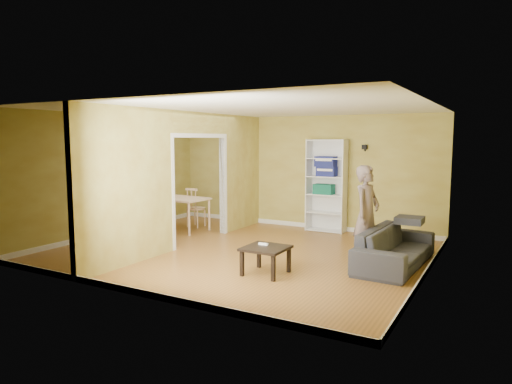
# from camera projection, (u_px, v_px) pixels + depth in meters

# --- Properties ---
(room_shell) EXTENTS (6.50, 6.50, 6.50)m
(room_shell) POSITION_uv_depth(u_px,v_px,m) (241.00, 182.00, 8.30)
(room_shell) COLOR #915E29
(room_shell) RESTS_ON ground
(partition) EXTENTS (0.22, 5.50, 2.60)m
(partition) POSITION_uv_depth(u_px,v_px,m) (188.00, 179.00, 8.88)
(partition) COLOR tan
(partition) RESTS_ON ground
(wall_speaker) EXTENTS (0.10, 0.10, 0.10)m
(wall_speaker) POSITION_uv_depth(u_px,v_px,m) (365.00, 147.00, 9.84)
(wall_speaker) COLOR black
(wall_speaker) RESTS_ON room_shell
(sofa) EXTENTS (2.17, 1.03, 0.81)m
(sofa) POSITION_uv_depth(u_px,v_px,m) (395.00, 242.00, 7.45)
(sofa) COLOR black
(sofa) RESTS_ON ground
(person) EXTENTS (0.79, 0.67, 1.92)m
(person) POSITION_uv_depth(u_px,v_px,m) (367.00, 206.00, 7.65)
(person) COLOR slate
(person) RESTS_ON ground
(bookshelf) EXTENTS (0.87, 0.38, 2.07)m
(bookshelf) POSITION_uv_depth(u_px,v_px,m) (327.00, 185.00, 10.26)
(bookshelf) COLOR white
(bookshelf) RESTS_ON ground
(paper_box_teal) EXTENTS (0.43, 0.28, 0.22)m
(paper_box_teal) POSITION_uv_depth(u_px,v_px,m) (324.00, 189.00, 10.25)
(paper_box_teal) COLOR #0F696C
(paper_box_teal) RESTS_ON bookshelf
(paper_box_navy_b) EXTENTS (0.42, 0.27, 0.22)m
(paper_box_navy_b) POSITION_uv_depth(u_px,v_px,m) (327.00, 171.00, 10.18)
(paper_box_navy_b) COLOR navy
(paper_box_navy_b) RESTS_ON bookshelf
(paper_box_navy_c) EXTENTS (0.44, 0.29, 0.23)m
(paper_box_navy_c) POSITION_uv_depth(u_px,v_px,m) (326.00, 161.00, 10.16)
(paper_box_navy_c) COLOR #162448
(paper_box_navy_c) RESTS_ON bookshelf
(coffee_table) EXTENTS (0.64, 0.64, 0.43)m
(coffee_table) POSITION_uv_depth(u_px,v_px,m) (266.00, 251.00, 6.99)
(coffee_table) COLOR black
(coffee_table) RESTS_ON ground
(game_controller) EXTENTS (0.16, 0.04, 0.03)m
(game_controller) POSITION_uv_depth(u_px,v_px,m) (263.00, 244.00, 7.11)
(game_controller) COLOR white
(game_controller) RESTS_ON coffee_table
(dining_table) EXTENTS (1.20, 0.80, 0.75)m
(dining_table) POSITION_uv_depth(u_px,v_px,m) (180.00, 201.00, 10.34)
(dining_table) COLOR beige
(dining_table) RESTS_ON ground
(chair_left) EXTENTS (0.59, 0.59, 0.99)m
(chair_left) POSITION_uv_depth(u_px,v_px,m) (154.00, 207.00, 10.70)
(chair_left) COLOR tan
(chair_left) RESTS_ON ground
(chair_near) EXTENTS (0.55, 0.55, 0.94)m
(chair_near) POSITION_uv_depth(u_px,v_px,m) (164.00, 214.00, 9.85)
(chair_near) COLOR #CFB37E
(chair_near) RESTS_ON ground
(chair_far) EXTENTS (0.43, 0.43, 0.93)m
(chair_far) POSITION_uv_depth(u_px,v_px,m) (196.00, 207.00, 10.80)
(chair_far) COLOR #D2B17F
(chair_far) RESTS_ON ground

